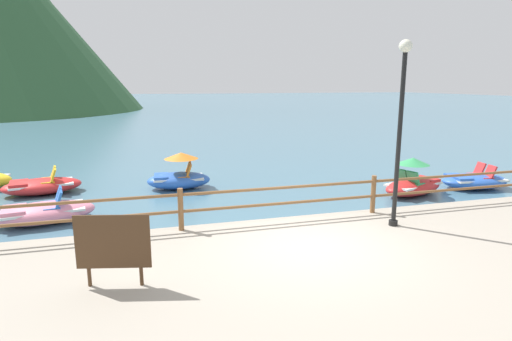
{
  "coord_description": "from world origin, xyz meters",
  "views": [
    {
      "loc": [
        -3.15,
        -7.36,
        3.6
      ],
      "look_at": [
        0.3,
        5.0,
        0.9
      ],
      "focal_mm": 29.3,
      "sensor_mm": 36.0,
      "label": 1
    }
  ],
  "objects_px": {
    "lamp_post": "(401,117)",
    "pedal_boat_3": "(44,212)",
    "sign_board": "(113,243)",
    "pedal_boat_1": "(413,183)",
    "pedal_boat_4": "(474,180)",
    "pedal_boat_2": "(42,186)",
    "pedal_boat_5": "(179,176)"
  },
  "relations": [
    {
      "from": "pedal_boat_1",
      "to": "pedal_boat_4",
      "type": "bearing_deg",
      "value": 3.99
    },
    {
      "from": "pedal_boat_1",
      "to": "pedal_boat_2",
      "type": "distance_m",
      "value": 12.24
    },
    {
      "from": "pedal_boat_4",
      "to": "pedal_boat_3",
      "type": "bearing_deg",
      "value": -179.95
    },
    {
      "from": "lamp_post",
      "to": "pedal_boat_2",
      "type": "distance_m",
      "value": 11.4
    },
    {
      "from": "sign_board",
      "to": "pedal_boat_1",
      "type": "distance_m",
      "value": 10.25
    },
    {
      "from": "sign_board",
      "to": "pedal_boat_5",
      "type": "bearing_deg",
      "value": 77.38
    },
    {
      "from": "pedal_boat_4",
      "to": "sign_board",
      "type": "bearing_deg",
      "value": -156.8
    },
    {
      "from": "lamp_post",
      "to": "pedal_boat_5",
      "type": "height_order",
      "value": "lamp_post"
    },
    {
      "from": "pedal_boat_2",
      "to": "pedal_boat_3",
      "type": "relative_size",
      "value": 0.98
    },
    {
      "from": "sign_board",
      "to": "pedal_boat_2",
      "type": "relative_size",
      "value": 0.45
    },
    {
      "from": "pedal_boat_5",
      "to": "pedal_boat_4",
      "type": "bearing_deg",
      "value": -15.44
    },
    {
      "from": "pedal_boat_1",
      "to": "pedal_boat_5",
      "type": "relative_size",
      "value": 1.18
    },
    {
      "from": "sign_board",
      "to": "pedal_boat_5",
      "type": "relative_size",
      "value": 0.53
    },
    {
      "from": "pedal_boat_1",
      "to": "pedal_boat_5",
      "type": "bearing_deg",
      "value": 158.23
    },
    {
      "from": "pedal_boat_2",
      "to": "pedal_boat_4",
      "type": "distance_m",
      "value": 14.71
    },
    {
      "from": "pedal_boat_2",
      "to": "pedal_boat_4",
      "type": "xyz_separation_m",
      "value": [
        14.35,
        -3.25,
        0.0
      ]
    },
    {
      "from": "pedal_boat_3",
      "to": "pedal_boat_5",
      "type": "bearing_deg",
      "value": 36.17
    },
    {
      "from": "pedal_boat_1",
      "to": "pedal_boat_5",
      "type": "distance_m",
      "value": 7.86
    },
    {
      "from": "lamp_post",
      "to": "pedal_boat_2",
      "type": "relative_size",
      "value": 1.56
    },
    {
      "from": "pedal_boat_4",
      "to": "pedal_boat_5",
      "type": "bearing_deg",
      "value": 164.56
    },
    {
      "from": "lamp_post",
      "to": "pedal_boat_4",
      "type": "bearing_deg",
      "value": 32.81
    },
    {
      "from": "pedal_boat_4",
      "to": "pedal_boat_5",
      "type": "relative_size",
      "value": 1.11
    },
    {
      "from": "pedal_boat_1",
      "to": "pedal_boat_4",
      "type": "height_order",
      "value": "pedal_boat_1"
    },
    {
      "from": "pedal_boat_4",
      "to": "lamp_post",
      "type": "bearing_deg",
      "value": -147.19
    },
    {
      "from": "pedal_boat_2",
      "to": "pedal_boat_3",
      "type": "bearing_deg",
      "value": -78.02
    },
    {
      "from": "sign_board",
      "to": "pedal_boat_1",
      "type": "bearing_deg",
      "value": 28.01
    },
    {
      "from": "lamp_post",
      "to": "pedal_boat_4",
      "type": "xyz_separation_m",
      "value": [
        5.64,
        3.64,
        -2.59
      ]
    },
    {
      "from": "lamp_post",
      "to": "pedal_boat_4",
      "type": "height_order",
      "value": "lamp_post"
    },
    {
      "from": "lamp_post",
      "to": "pedal_boat_3",
      "type": "bearing_deg",
      "value": 155.64
    },
    {
      "from": "sign_board",
      "to": "pedal_boat_3",
      "type": "height_order",
      "value": "sign_board"
    },
    {
      "from": "pedal_boat_2",
      "to": "pedal_boat_4",
      "type": "relative_size",
      "value": 1.06
    },
    {
      "from": "pedal_boat_2",
      "to": "pedal_boat_3",
      "type": "height_order",
      "value": "pedal_boat_3"
    }
  ]
}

